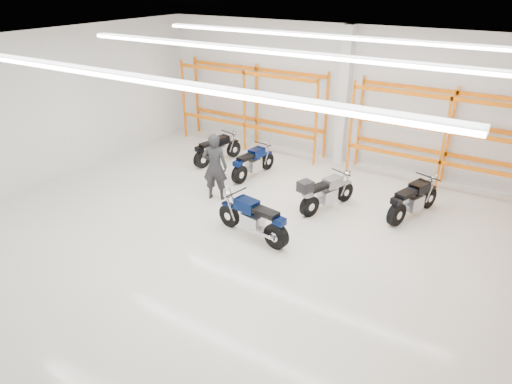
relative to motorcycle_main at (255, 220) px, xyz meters
The scene contains 11 objects.
ground 0.55m from the motorcycle_main, behind, with size 14.00×14.00×0.00m, color beige.
room_shell 2.79m from the motorcycle_main, 167.53° to the left, with size 14.02×12.02×4.51m.
motorcycle_main is the anchor object (origin of this frame).
motorcycle_back_a 5.11m from the motorcycle_main, 137.10° to the left, with size 0.82×1.98×0.99m.
motorcycle_back_b 3.74m from the motorcycle_main, 123.45° to the left, with size 0.67×2.00×0.98m.
motorcycle_back_c 2.37m from the motorcycle_main, 70.02° to the left, with size 0.99×2.02×1.07m.
motorcycle_back_d 4.27m from the motorcycle_main, 46.23° to the left, with size 0.95×2.06×1.04m.
standing_man 2.53m from the motorcycle_main, 149.00° to the left, with size 0.71×0.47×1.96m, color black.
structural_column 6.10m from the motorcycle_main, 92.21° to the left, with size 0.32×0.32×4.50m, color white.
pallet_racking_back_left 6.72m from the motorcycle_main, 123.37° to the left, with size 5.67×0.87×3.00m.
pallet_racking_back_right 6.48m from the motorcycle_main, 60.03° to the left, with size 5.67×0.87×3.00m.
Camera 1 is at (5.35, -8.22, 5.91)m, focal length 32.00 mm.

